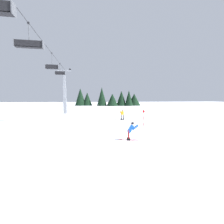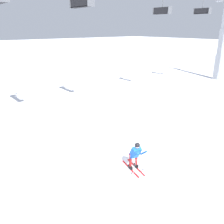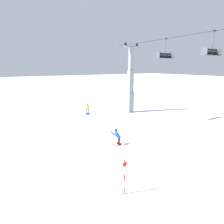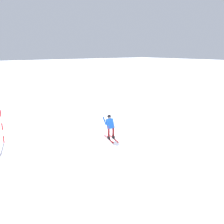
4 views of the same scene
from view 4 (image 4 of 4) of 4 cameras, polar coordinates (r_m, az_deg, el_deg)
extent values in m
plane|color=white|center=(14.69, 2.31, -7.50)|extent=(260.00, 260.00, 0.00)
cube|color=red|center=(15.36, -0.79, -6.45)|extent=(0.50, 1.60, 0.01)
cube|color=black|center=(15.33, -0.79, -6.15)|extent=(0.18, 0.30, 0.16)
cylinder|color=maroon|center=(15.19, -0.80, -4.66)|extent=(0.13, 0.13, 0.69)
cube|color=red|center=(15.48, 0.32, -6.28)|extent=(0.50, 1.60, 0.01)
cube|color=black|center=(15.45, 0.32, -5.99)|extent=(0.18, 0.30, 0.16)
cylinder|color=maroon|center=(15.31, 0.32, -4.50)|extent=(0.13, 0.13, 0.69)
cube|color=blue|center=(15.24, -0.46, -2.82)|extent=(0.54, 0.63, 0.68)
sphere|color=beige|center=(15.26, -0.69, -1.19)|extent=(0.23, 0.23, 0.23)
sphere|color=black|center=(15.26, -0.69, -1.07)|extent=(0.25, 0.25, 0.25)
cylinder|color=blue|center=(15.47, -1.79, -2.14)|extent=(0.21, 0.52, 0.45)
cylinder|color=gray|center=(15.68, -1.99, -4.27)|extent=(0.02, 0.49, 1.18)
cylinder|color=black|center=(15.65, -1.91, -5.88)|extent=(0.07, 0.07, 0.01)
cylinder|color=blue|center=(15.63, -0.22, -1.95)|extent=(0.21, 0.52, 0.45)
cylinder|color=gray|center=(15.88, -0.13, -4.02)|extent=(0.25, 0.44, 1.18)
cylinder|color=black|center=(15.88, 0.27, -5.57)|extent=(0.07, 0.07, 0.01)
cylinder|color=red|center=(16.17, -24.49, -5.97)|extent=(0.07, 0.07, 0.42)
cylinder|color=white|center=(16.03, -24.65, -4.57)|extent=(0.07, 0.07, 0.42)
cylinder|color=red|center=(15.91, -24.81, -3.15)|extent=(0.07, 0.07, 0.42)
cylinder|color=white|center=(15.80, -24.97, -1.70)|extent=(0.07, 0.07, 0.42)
cylinder|color=red|center=(15.70, -25.13, -0.24)|extent=(0.07, 0.07, 0.42)
cylinder|color=red|center=(15.71, -25.16, -0.40)|extent=(0.02, 0.28, 0.28)
camera|label=1|loc=(22.23, 31.25, 7.18)|focal=24.18mm
camera|label=2|loc=(24.47, 3.25, 16.92)|focal=38.05mm
camera|label=3|loc=(20.62, -50.43, 13.18)|focal=29.54mm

